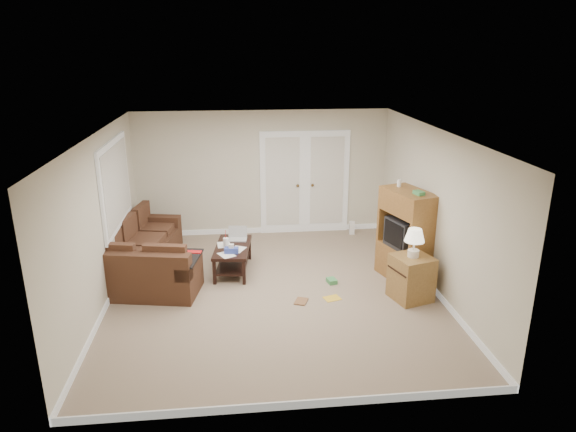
{
  "coord_description": "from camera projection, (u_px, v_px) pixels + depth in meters",
  "views": [
    {
      "loc": [
        -0.55,
        -7.23,
        3.66
      ],
      "look_at": [
        0.27,
        0.45,
        1.1
      ],
      "focal_mm": 32.0,
      "sensor_mm": 36.0,
      "label": 1
    }
  ],
  "objects": [
    {
      "name": "floor",
      "position": [
        274.0,
        292.0,
        8.04
      ],
      "size": [
        5.5,
        5.5,
        0.0
      ],
      "primitive_type": "plane",
      "color": "gray",
      "rests_on": "ground"
    },
    {
      "name": "side_cabinet",
      "position": [
        412.0,
        274.0,
        7.71
      ],
      "size": [
        0.66,
        0.66,
        1.13
      ],
      "rotation": [
        0.0,
        0.0,
        0.29
      ],
      "color": "olive",
      "rests_on": "floor"
    },
    {
      "name": "floor_magazine",
      "position": [
        332.0,
        298.0,
        7.84
      ],
      "size": [
        0.29,
        0.26,
        0.01
      ],
      "primitive_type": "cube",
      "rotation": [
        0.0,
        0.0,
        0.29
      ],
      "color": "yellow",
      "rests_on": "floor"
    },
    {
      "name": "wall_front",
      "position": [
        296.0,
        304.0,
        5.05
      ],
      "size": [
        5.0,
        0.02,
        2.5
      ],
      "primitive_type": "cube",
      "color": "beige",
      "rests_on": "floor"
    },
    {
      "name": "floor_book",
      "position": [
        296.0,
        301.0,
        7.75
      ],
      "size": [
        0.25,
        0.29,
        0.02
      ],
      "primitive_type": "imported",
      "rotation": [
        0.0,
        0.0,
        -0.38
      ],
      "color": "brown",
      "rests_on": "floor"
    },
    {
      "name": "wall_right",
      "position": [
        435.0,
        211.0,
        7.9
      ],
      "size": [
        0.02,
        5.5,
        2.5
      ],
      "primitive_type": "cube",
      "color": "beige",
      "rests_on": "floor"
    },
    {
      "name": "tv_armoire",
      "position": [
        406.0,
        235.0,
        8.28
      ],
      "size": [
        0.78,
        1.05,
        1.62
      ],
      "rotation": [
        0.0,
        0.0,
        0.31
      ],
      "color": "brown",
      "rests_on": "floor"
    },
    {
      "name": "coffee_table",
      "position": [
        233.0,
        257.0,
        8.74
      ],
      "size": [
        0.69,
        1.18,
        0.76
      ],
      "rotation": [
        0.0,
        0.0,
        -0.12
      ],
      "color": "black",
      "rests_on": "floor"
    },
    {
      "name": "french_doors",
      "position": [
        305.0,
        183.0,
        10.36
      ],
      "size": [
        1.8,
        0.05,
        2.13
      ],
      "color": "silver",
      "rests_on": "floor"
    },
    {
      "name": "ceiling",
      "position": [
        273.0,
        133.0,
        7.25
      ],
      "size": [
        5.0,
        5.5,
        0.02
      ],
      "primitive_type": "cube",
      "color": "silver",
      "rests_on": "wall_back"
    },
    {
      "name": "wall_back",
      "position": [
        262.0,
        173.0,
        10.24
      ],
      "size": [
        5.0,
        0.02,
        2.5
      ],
      "primitive_type": "cube",
      "color": "beige",
      "rests_on": "floor"
    },
    {
      "name": "space_heater",
      "position": [
        352.0,
        228.0,
        10.49
      ],
      "size": [
        0.12,
        0.11,
        0.27
      ],
      "primitive_type": "cube",
      "rotation": [
        0.0,
        0.0,
        -0.19
      ],
      "color": "white",
      "rests_on": "floor"
    },
    {
      "name": "sectional_sofa",
      "position": [
        142.0,
        259.0,
        8.51
      ],
      "size": [
        1.81,
        2.8,
        0.78
      ],
      "rotation": [
        0.0,
        0.0,
        -0.19
      ],
      "color": "#492C1C",
      "rests_on": "floor"
    },
    {
      "name": "window_left",
      "position": [
        116.0,
        185.0,
        8.24
      ],
      "size": [
        0.05,
        1.92,
        1.42
      ],
      "color": "silver",
      "rests_on": "wall_left"
    },
    {
      "name": "floor_greenbox",
      "position": [
        332.0,
        281.0,
        8.34
      ],
      "size": [
        0.17,
        0.2,
        0.07
      ],
      "primitive_type": "cube",
      "rotation": [
        0.0,
        0.0,
        0.23
      ],
      "color": "#42914E",
      "rests_on": "floor"
    },
    {
      "name": "baseboards",
      "position": [
        274.0,
        289.0,
        8.02
      ],
      "size": [
        5.0,
        5.5,
        0.1
      ],
      "primitive_type": null,
      "color": "silver",
      "rests_on": "floor"
    },
    {
      "name": "wall_left",
      "position": [
        101.0,
        222.0,
        7.39
      ],
      "size": [
        0.02,
        5.5,
        2.5
      ],
      "primitive_type": "cube",
      "color": "beige",
      "rests_on": "floor"
    }
  ]
}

